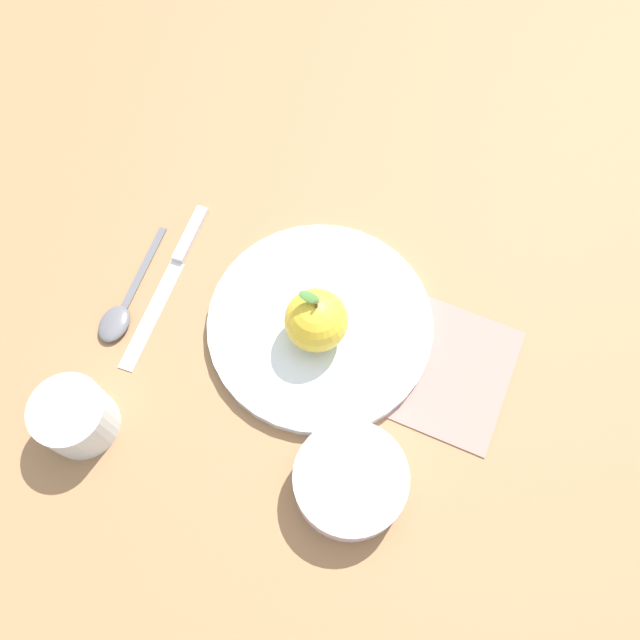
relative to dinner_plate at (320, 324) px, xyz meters
name	(u,v)px	position (x,y,z in m)	size (l,w,h in m)	color
ground_plane	(276,327)	(0.04, 0.04, -0.01)	(2.40, 2.40, 0.00)	olive
dinner_plate	(320,324)	(0.00, 0.00, 0.00)	(0.26, 0.26, 0.02)	silver
apple	(316,320)	(-0.01, 0.01, 0.04)	(0.07, 0.07, 0.08)	gold
side_bowl	(350,480)	(-0.15, 0.11, 0.02)	(0.12, 0.12, 0.04)	silver
cup	(74,416)	(0.11, 0.27, 0.03)	(0.08, 0.08, 0.06)	silver
knife	(173,270)	(0.18, 0.07, -0.01)	(0.11, 0.21, 0.01)	silver
spoon	(121,311)	(0.18, 0.15, 0.00)	(0.09, 0.16, 0.01)	#59595E
linen_napkin	(449,370)	(-0.15, -0.06, -0.01)	(0.14, 0.16, 0.00)	gray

